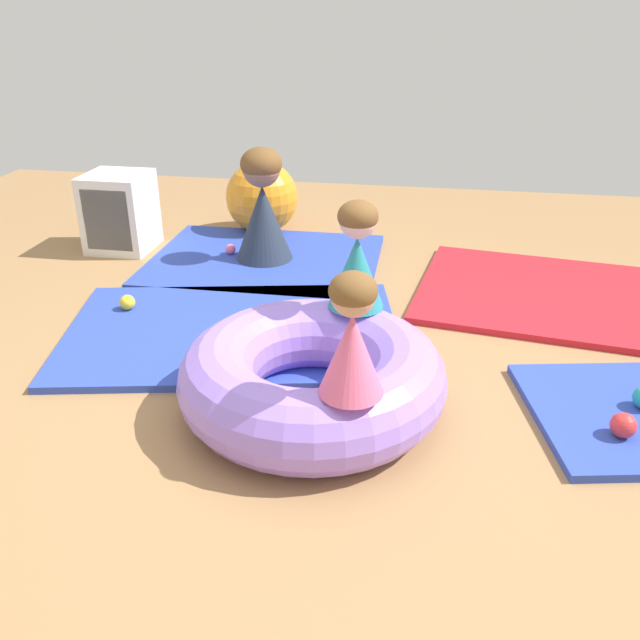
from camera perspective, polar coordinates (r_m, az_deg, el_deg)
name	(u,v)px	position (r m, az deg, el deg)	size (l,w,h in m)	color
ground_plane	(311,403)	(3.12, -0.78, -7.15)	(8.00, 8.00, 0.00)	#9E7549
gym_mat_far_right	(569,297)	(4.41, 20.52, 1.82)	(1.81, 1.28, 0.04)	red
gym_mat_near_right	(233,331)	(3.74, -7.49, -0.97)	(1.83, 1.20, 0.04)	#2D47B7
gym_mat_far_left	(265,260)	(4.74, -4.74, 5.10)	(1.58, 1.25, 0.04)	#2D47B7
inflatable_cushion	(312,376)	(2.98, -0.67, -4.86)	(1.20, 1.20, 0.35)	#9975EA
child_in_pink	(352,336)	(2.43, 2.77, -1.41)	(0.34, 0.34, 0.49)	#E5608E
child_in_teal	(357,256)	(3.14, 3.18, 5.46)	(0.32, 0.32, 0.52)	teal
adult_seated	(263,206)	(4.61, -4.92, 9.70)	(0.54, 0.54, 0.77)	#232D3D
play_ball_pink	(230,249)	(4.82, -7.68, 6.04)	(0.07, 0.07, 0.07)	pink
play_ball_yellow	(127,302)	(4.07, -16.16, 1.47)	(0.09, 0.09, 0.09)	yellow
play_ball_red	(623,425)	(3.08, 24.54, -8.21)	(0.11, 0.11, 0.11)	red
exercise_ball_large	(262,197)	(5.32, -5.00, 10.42)	(0.56, 0.56, 0.56)	orange
storage_cube	(118,213)	(5.13, -16.88, 8.77)	(0.44, 0.44, 0.56)	silver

